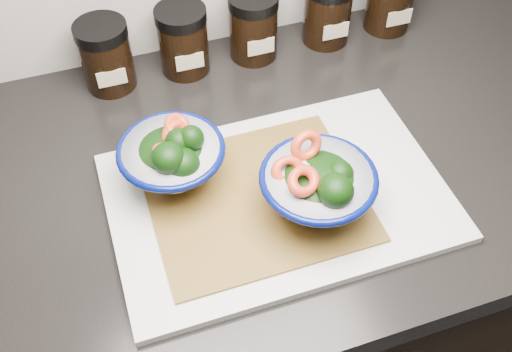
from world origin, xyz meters
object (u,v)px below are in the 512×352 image
object	(u,v)px
bowl_right	(318,187)
spice_jar_b	(183,40)
cutting_board	(278,197)
bowl_left	(173,158)
spice_jar_d	(327,11)
spice_jar_c	(253,26)
spice_jar_a	(106,56)

from	to	relation	value
bowl_right	spice_jar_b	bearing A→B (deg)	103.63
cutting_board	bowl_left	size ratio (longest dim) A/B	3.15
spice_jar_b	spice_jar_d	xyz separation A→B (m)	(0.25, 0.00, 0.00)
spice_jar_c	spice_jar_d	bearing A→B (deg)	0.00
spice_jar_b	cutting_board	bearing A→B (deg)	-81.00
spice_jar_d	bowl_left	bearing A→B (deg)	-142.69
cutting_board	spice_jar_d	xyz separation A→B (m)	(0.20, 0.31, 0.05)
bowl_right	spice_jar_c	size ratio (longest dim) A/B	1.33
bowl_right	spice_jar_d	distance (m)	0.39
spice_jar_a	spice_jar_b	distance (m)	0.12
spice_jar_c	cutting_board	bearing A→B (deg)	-102.52
cutting_board	bowl_right	world-z (taller)	bowl_right
spice_jar_a	spice_jar_b	size ratio (longest dim) A/B	1.00
bowl_right	spice_jar_d	world-z (taller)	bowl_right
cutting_board	bowl_left	distance (m)	0.15
bowl_left	spice_jar_c	world-z (taller)	same
bowl_right	spice_jar_c	distance (m)	0.36
bowl_right	spice_jar_a	size ratio (longest dim) A/B	1.33
cutting_board	spice_jar_b	world-z (taller)	spice_jar_b
bowl_left	spice_jar_c	xyz separation A→B (m)	(0.19, 0.25, -0.00)
bowl_left	spice_jar_b	distance (m)	0.26
bowl_right	spice_jar_b	xyz separation A→B (m)	(-0.09, 0.36, -0.01)
cutting_board	spice_jar_a	world-z (taller)	spice_jar_a
cutting_board	bowl_right	size ratio (longest dim) A/B	3.00
bowl_left	spice_jar_a	distance (m)	0.25
cutting_board	bowl_left	xyz separation A→B (m)	(-0.12, 0.06, 0.06)
spice_jar_a	bowl_left	bearing A→B (deg)	-79.01
bowl_left	spice_jar_a	bearing A→B (deg)	100.99
bowl_right	spice_jar_a	distance (m)	0.41
cutting_board	spice_jar_a	distance (m)	0.36
cutting_board	spice_jar_a	bearing A→B (deg)	118.98
bowl_left	spice_jar_c	distance (m)	0.31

